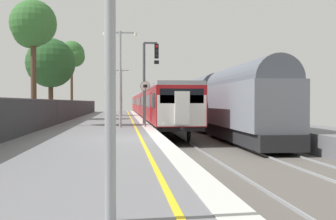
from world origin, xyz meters
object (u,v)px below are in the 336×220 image
commuter_train_at_platform (149,104)px  signal_gantry (148,73)px  background_tree_centre (73,55)px  platform_lamp_far (121,88)px  freight_train_adjacent_track (191,101)px  platform_lamp_mid (120,71)px  background_tree_left (32,27)px  background_tree_right (52,65)px  speed_limit_sign (145,98)px

commuter_train_at_platform → signal_gantry: size_ratio=10.59×
background_tree_centre → platform_lamp_far: bearing=-21.9°
commuter_train_at_platform → platform_lamp_far: 7.71m
freight_train_adjacent_track → platform_lamp_far: bearing=176.5°
freight_train_adjacent_track → platform_lamp_far: size_ratio=10.79×
platform_lamp_far → background_tree_centre: background_tree_centre is taller
commuter_train_at_platform → background_tree_centre: (-8.63, -4.61, 5.32)m
commuter_train_at_platform → freight_train_adjacent_track: 8.24m
platform_lamp_mid → background_tree_centre: bearing=103.4°
freight_train_adjacent_track → background_tree_centre: bearing=168.4°
platform_lamp_mid → platform_lamp_far: platform_lamp_mid is taller
background_tree_left → background_tree_right: bearing=92.6°
speed_limit_sign → background_tree_centre: size_ratio=0.34×
speed_limit_sign → platform_lamp_mid: (-1.48, -0.28, 1.60)m
commuter_train_at_platform → background_tree_centre: bearing=-151.9°
commuter_train_at_platform → background_tree_left: bearing=-109.8°
background_tree_centre → background_tree_left: bearing=-90.5°
freight_train_adjacent_track → platform_lamp_far: (-7.33, 0.45, 1.40)m
background_tree_left → platform_lamp_mid: bearing=-22.7°
commuter_train_at_platform → freight_train_adjacent_track: bearing=-60.9°
signal_gantry → background_tree_right: 11.72m
signal_gantry → background_tree_right: bearing=131.9°
background_tree_left → freight_train_adjacent_track: bearing=53.5°
speed_limit_sign → background_tree_right: (-7.43, 12.14, 2.96)m
commuter_train_at_platform → signal_gantry: (-1.49, -23.04, 2.18)m
platform_lamp_mid → background_tree_right: (-5.94, 12.42, 1.37)m
speed_limit_sign → background_tree_right: bearing=121.4°
platform_lamp_far → freight_train_adjacent_track: bearing=-3.5°
signal_gantry → platform_lamp_mid: 4.17m
commuter_train_at_platform → background_tree_left: background_tree_left is taller
platform_lamp_mid → speed_limit_sign: bearing=10.7°
speed_limit_sign → platform_lamp_far: bearing=94.3°
commuter_train_at_platform → background_tree_right: size_ratio=8.45×
commuter_train_at_platform → background_tree_centre: 11.14m
speed_limit_sign → platform_lamp_far: 19.85m
speed_limit_sign → platform_lamp_mid: 2.20m
commuter_train_at_platform → background_tree_left: 26.49m
background_tree_centre → signal_gantry: bearing=-68.8°
platform_lamp_mid → background_tree_right: background_tree_right is taller
background_tree_left → background_tree_right: (-0.46, 10.14, -1.51)m
commuter_train_at_platform → platform_lamp_mid: 27.07m
speed_limit_sign → background_tree_right: background_tree_right is taller
signal_gantry → freight_train_adjacent_track: bearing=70.9°
freight_train_adjacent_track → background_tree_centre: background_tree_centre is taller
commuter_train_at_platform → speed_limit_sign: size_ratio=21.50×
platform_lamp_mid → background_tree_left: background_tree_left is taller
background_tree_centre → platform_lamp_mid: bearing=-76.6°
background_tree_left → speed_limit_sign: bearing=-16.1°
platform_lamp_far → background_tree_centre: (-5.30, 2.13, 3.63)m
commuter_train_at_platform → background_tree_right: 17.43m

